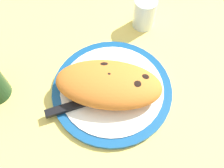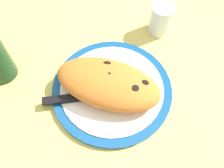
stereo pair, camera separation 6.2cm
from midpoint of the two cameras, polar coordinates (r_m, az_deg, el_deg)
The scene contains 6 objects.
ground_plane at distance 66.69cm, azimuth -2.66°, elevation -2.42°, with size 150.00×150.00×3.00cm, color #EACC60.
plate at distance 64.67cm, azimuth -2.74°, elevation -1.49°, with size 31.91×31.91×1.64cm.
calzone at distance 60.62cm, azimuth -3.71°, elevation -0.27°, with size 28.15×16.41×6.72cm.
fork at distance 67.56cm, azimuth -5.63°, elevation 4.08°, with size 15.61×2.60×0.40cm.
knife at distance 62.26cm, azimuth -11.36°, elevation -5.14°, with size 21.52×9.55×1.20cm.
water_glass at distance 76.68cm, azimuth 5.23°, elevation 15.80°, with size 6.71×6.71×9.51cm.
Camera 1 is at (-0.69, 30.83, 57.72)cm, focal length 38.86 mm.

